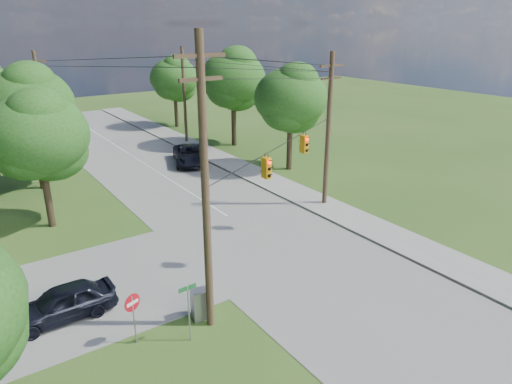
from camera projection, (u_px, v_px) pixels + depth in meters
ground at (299, 294)px, 21.77m from camera, size 140.00×140.00×0.00m
main_road at (271, 244)px, 26.69m from camera, size 10.00×100.00×0.03m
sidewalk_east at (353, 217)px, 30.23m from camera, size 2.60×100.00×0.12m
pole_sw at (205, 188)px, 17.48m from camera, size 2.00×0.32×12.00m
pole_ne at (328, 129)px, 30.78m from camera, size 2.00×0.32×10.50m
pole_north_e at (184, 95)px, 47.91m from camera, size 2.00×0.32×10.00m
pole_north_w at (43, 107)px, 40.54m from camera, size 2.00×0.32×10.00m
power_lines at (204, 75)px, 28.32m from camera, size 13.93×29.62×4.93m
traffic_signals at (287, 154)px, 24.64m from camera, size 4.91×3.27×1.05m
tree_w_near at (37, 135)px, 27.07m from camera, size 6.00×6.00×8.40m
tree_w_mid at (29, 104)px, 33.56m from camera, size 6.40×6.40×9.22m
tree_e_near at (291, 98)px, 38.34m from camera, size 6.20×6.20×8.81m
tree_e_mid at (233, 79)px, 46.11m from camera, size 6.60×6.60×9.64m
tree_e_far at (174, 78)px, 55.20m from camera, size 5.80×5.80×8.32m
car_cross_dark at (62, 303)px, 19.71m from camera, size 4.51×1.86×1.53m
car_main_north at (190, 155)px, 41.73m from camera, size 4.64×6.51×1.65m
control_cabinet at (201, 304)px, 19.79m from camera, size 0.85×0.67×1.41m
do_not_enter_sign at (133, 308)px, 17.88m from camera, size 0.72×0.30×2.28m
street_name_sign at (188, 306)px, 18.04m from camera, size 0.77×0.08×2.56m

